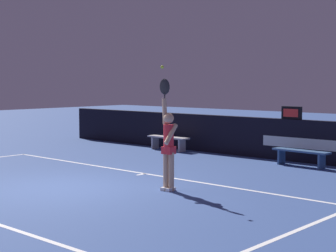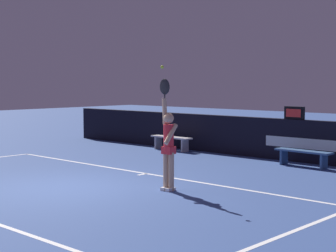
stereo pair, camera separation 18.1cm
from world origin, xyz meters
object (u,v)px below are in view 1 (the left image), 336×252
object	(u,v)px
speed_display	(292,113)
courtside_bench_near	(301,154)
tennis_ball	(162,67)
tennis_player	(168,144)
courtside_bench_far	(168,140)

from	to	relation	value
speed_display	courtside_bench_near	xyz separation A→B (m)	(0.73, -0.76, -1.07)
tennis_ball	speed_display	bearing A→B (deg)	91.76
speed_display	courtside_bench_near	distance (m)	1.50
tennis_player	tennis_ball	xyz separation A→B (m)	(-0.06, -0.13, 1.65)
speed_display	tennis_ball	size ratio (longest dim) A/B	8.69
speed_display	courtside_bench_far	size ratio (longest dim) A/B	0.37
courtside_bench_near	courtside_bench_far	xyz separation A→B (m)	(-5.10, 0.17, 0.01)
tennis_player	courtside_bench_far	size ratio (longest dim) A/B	1.45
tennis_player	speed_display	bearing A→B (deg)	92.37
speed_display	courtside_bench_far	bearing A→B (deg)	-172.27
tennis_player	courtside_bench_near	bearing A→B (deg)	84.20
courtside_bench_near	courtside_bench_far	world-z (taller)	courtside_bench_far
tennis_ball	courtside_bench_far	xyz separation A→B (m)	(-4.54, 5.22, -2.29)
courtside_bench_near	courtside_bench_far	bearing A→B (deg)	178.15
tennis_ball	tennis_player	bearing A→B (deg)	67.25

